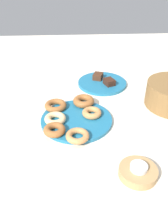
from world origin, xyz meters
TOP-DOWN VIEW (x-y plane):
  - ground_plane at (0.00, 0.00)m, footprint 2.40×2.40m
  - donut_plate at (0.00, 0.00)m, footprint 0.28×0.28m
  - donut_0 at (-0.08, -0.09)m, footprint 0.13×0.13m
  - donut_1 at (0.01, -0.08)m, footprint 0.12×0.12m
  - donut_2 at (-0.02, 0.06)m, footprint 0.09×0.09m
  - donut_3 at (0.09, -0.08)m, footprint 0.11×0.11m
  - donut_4 at (-0.11, 0.03)m, footprint 0.11×0.11m
  - donut_5 at (0.12, -0.00)m, footprint 0.09×0.09m
  - cake_plate at (-0.31, 0.14)m, footprint 0.25×0.25m
  - brownie_near at (-0.35, 0.12)m, footprint 0.07×0.06m
  - brownie_far at (-0.28, 0.17)m, footprint 0.07×0.06m
  - candle_holder at (0.29, 0.18)m, footprint 0.12×0.12m
  - tealight at (0.29, 0.18)m, footprint 0.05×0.05m

SIDE VIEW (x-z plane):
  - ground_plane at x=0.00m, z-range 0.00..0.00m
  - donut_plate at x=0.00m, z-range 0.00..0.01m
  - cake_plate at x=-0.31m, z-range 0.00..0.01m
  - candle_holder at x=0.29m, z-range 0.00..0.03m
  - donut_5 at x=0.12m, z-range 0.01..0.04m
  - donut_1 at x=0.01m, z-range 0.01..0.04m
  - donut_2 at x=-0.02m, z-range 0.01..0.04m
  - donut_0 at x=-0.08m, z-range 0.01..0.04m
  - donut_3 at x=0.09m, z-range 0.01..0.04m
  - donut_4 at x=-0.11m, z-range 0.01..0.04m
  - brownie_near at x=-0.35m, z-range 0.01..0.04m
  - brownie_far at x=-0.28m, z-range 0.01..0.04m
  - tealight at x=0.29m, z-range 0.03..0.04m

